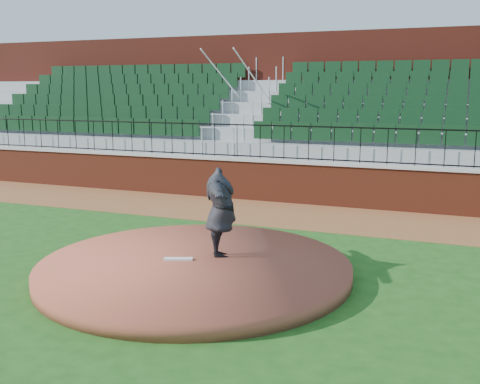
{
  "coord_description": "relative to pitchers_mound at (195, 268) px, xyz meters",
  "views": [
    {
      "loc": [
        4.16,
        -9.06,
        3.4
      ],
      "look_at": [
        0.0,
        1.5,
        1.3
      ],
      "focal_mm": 42.06,
      "sensor_mm": 36.0,
      "label": 1
    }
  ],
  "objects": [
    {
      "name": "field_wall",
      "position": [
        0.27,
        7.1,
        0.47
      ],
      "size": [
        34.0,
        0.35,
        1.2
      ],
      "primitive_type": "cube",
      "color": "maroon",
      "rests_on": "ground"
    },
    {
      "name": "warning_track",
      "position": [
        0.27,
        5.5,
        -0.12
      ],
      "size": [
        34.0,
        3.2,
        0.01
      ],
      "primitive_type": "cube",
      "color": "brown",
      "rests_on": "ground"
    },
    {
      "name": "wall_cap",
      "position": [
        0.27,
        7.1,
        1.12
      ],
      "size": [
        34.0,
        0.45,
        0.1
      ],
      "primitive_type": "cube",
      "color": "#B7B7B7",
      "rests_on": "field_wall"
    },
    {
      "name": "pitcher",
      "position": [
        0.3,
        0.51,
        0.98
      ],
      "size": [
        1.49,
        2.12,
        1.71
      ],
      "primitive_type": "imported",
      "rotation": [
        0.0,
        0.0,
        2.06
      ],
      "color": "black",
      "rests_on": "pitchers_mound"
    },
    {
      "name": "ground",
      "position": [
        0.27,
        0.1,
        -0.12
      ],
      "size": [
        90.0,
        90.0,
        0.0
      ],
      "primitive_type": "plane",
      "color": "#1B4B15",
      "rests_on": "ground"
    },
    {
      "name": "pitching_rubber",
      "position": [
        -0.33,
        -0.02,
        0.14
      ],
      "size": [
        0.54,
        0.32,
        0.04
      ],
      "primitive_type": "cube",
      "rotation": [
        0.0,
        0.0,
        0.38
      ],
      "color": "white",
      "rests_on": "pitchers_mound"
    },
    {
      "name": "seating_stands",
      "position": [
        0.27,
        9.83,
        2.18
      ],
      "size": [
        34.0,
        5.1,
        4.6
      ],
      "primitive_type": null,
      "color": "gray",
      "rests_on": "ground"
    },
    {
      "name": "wall_railing",
      "position": [
        0.27,
        7.1,
        1.67
      ],
      "size": [
        34.0,
        0.05,
        1.0
      ],
      "primitive_type": null,
      "color": "black",
      "rests_on": "wall_cap"
    },
    {
      "name": "concourse_wall",
      "position": [
        0.27,
        12.63,
        2.62
      ],
      "size": [
        34.0,
        0.5,
        5.5
      ],
      "primitive_type": "cube",
      "color": "maroon",
      "rests_on": "ground"
    },
    {
      "name": "pitchers_mound",
      "position": [
        0.0,
        0.0,
        0.0
      ],
      "size": [
        5.75,
        5.75,
        0.25
      ],
      "primitive_type": "cylinder",
      "color": "brown",
      "rests_on": "ground"
    }
  ]
}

